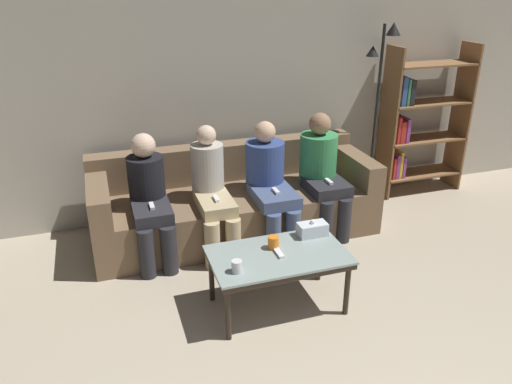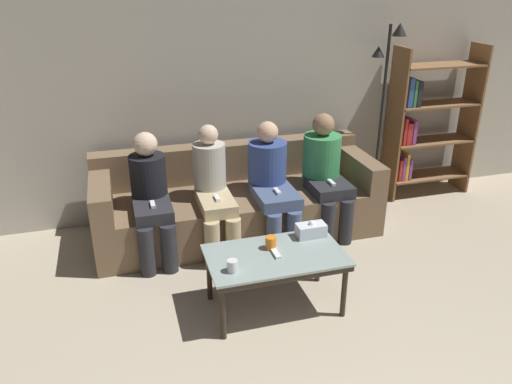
{
  "view_description": "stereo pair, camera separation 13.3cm",
  "coord_description": "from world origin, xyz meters",
  "px_view_note": "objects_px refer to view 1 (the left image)",
  "views": [
    {
      "loc": [
        -1.14,
        -0.65,
        2.27
      ],
      "look_at": [
        0.0,
        2.8,
        0.67
      ],
      "focal_mm": 35.0,
      "sensor_mm": 36.0,
      "label": 1
    },
    {
      "loc": [
        -1.01,
        -0.69,
        2.27
      ],
      "look_at": [
        0.0,
        2.8,
        0.67
      ],
      "focal_mm": 35.0,
      "sensor_mm": 36.0,
      "label": 2
    }
  ],
  "objects_px": {
    "cup_near_left": "(237,266)",
    "seated_person_right_end": "(322,169)",
    "couch": "(234,203)",
    "seated_person_mid_right": "(269,179)",
    "cup_near_right": "(273,242)",
    "tissue_box": "(312,229)",
    "coffee_table": "(278,259)",
    "bookshelf": "(416,123)",
    "game_remote": "(278,252)",
    "standing_lamp": "(379,98)",
    "seated_person_left_end": "(149,195)",
    "seated_person_mid_left": "(212,189)"
  },
  "relations": [
    {
      "from": "cup_near_left",
      "to": "standing_lamp",
      "type": "height_order",
      "value": "standing_lamp"
    },
    {
      "from": "tissue_box",
      "to": "bookshelf",
      "type": "distance_m",
      "value": 2.31
    },
    {
      "from": "tissue_box",
      "to": "seated_person_mid_right",
      "type": "height_order",
      "value": "seated_person_mid_right"
    },
    {
      "from": "coffee_table",
      "to": "cup_near_right",
      "type": "height_order",
      "value": "cup_near_right"
    },
    {
      "from": "standing_lamp",
      "to": "seated_person_left_end",
      "type": "xyz_separation_m",
      "value": [
        -2.35,
        -0.39,
        -0.57
      ]
    },
    {
      "from": "couch",
      "to": "tissue_box",
      "type": "xyz_separation_m",
      "value": [
        0.31,
        -1.08,
        0.21
      ]
    },
    {
      "from": "cup_near_right",
      "to": "tissue_box",
      "type": "relative_size",
      "value": 0.43
    },
    {
      "from": "cup_near_left",
      "to": "seated_person_right_end",
      "type": "height_order",
      "value": "seated_person_right_end"
    },
    {
      "from": "cup_near_left",
      "to": "cup_near_right",
      "type": "distance_m",
      "value": 0.4
    },
    {
      "from": "seated_person_mid_left",
      "to": "seated_person_mid_right",
      "type": "relative_size",
      "value": 1.01
    },
    {
      "from": "standing_lamp",
      "to": "seated_person_mid_left",
      "type": "distance_m",
      "value": 1.95
    },
    {
      "from": "coffee_table",
      "to": "seated_person_mid_right",
      "type": "bearing_deg",
      "value": 73.97
    },
    {
      "from": "tissue_box",
      "to": "seated_person_mid_right",
      "type": "xyz_separation_m",
      "value": [
        -0.04,
        0.86,
        0.08
      ]
    },
    {
      "from": "coffee_table",
      "to": "cup_near_right",
      "type": "distance_m",
      "value": 0.13
    },
    {
      "from": "seated_person_left_end",
      "to": "game_remote",
      "type": "bearing_deg",
      "value": -53.43
    },
    {
      "from": "seated_person_left_end",
      "to": "seated_person_right_end",
      "type": "bearing_deg",
      "value": 1.01
    },
    {
      "from": "seated_person_mid_left",
      "to": "seated_person_mid_right",
      "type": "bearing_deg",
      "value": 2.19
    },
    {
      "from": "coffee_table",
      "to": "seated_person_left_end",
      "type": "relative_size",
      "value": 0.91
    },
    {
      "from": "bookshelf",
      "to": "seated_person_mid_left",
      "type": "xyz_separation_m",
      "value": [
        -2.4,
        -0.55,
        -0.22
      ]
    },
    {
      "from": "cup_near_right",
      "to": "seated_person_mid_right",
      "type": "xyz_separation_m",
      "value": [
        0.31,
        0.95,
        0.08
      ]
    },
    {
      "from": "couch",
      "to": "coffee_table",
      "type": "distance_m",
      "value": 1.26
    },
    {
      "from": "couch",
      "to": "seated_person_right_end",
      "type": "relative_size",
      "value": 2.32
    },
    {
      "from": "cup_near_right",
      "to": "seated_person_mid_left",
      "type": "distance_m",
      "value": 0.96
    },
    {
      "from": "cup_near_right",
      "to": "seated_person_right_end",
      "type": "distance_m",
      "value": 1.29
    },
    {
      "from": "coffee_table",
      "to": "seated_person_right_end",
      "type": "height_order",
      "value": "seated_person_right_end"
    },
    {
      "from": "seated_person_mid_left",
      "to": "seated_person_right_end",
      "type": "height_order",
      "value": "seated_person_right_end"
    },
    {
      "from": "standing_lamp",
      "to": "seated_person_mid_right",
      "type": "distance_m",
      "value": 1.45
    },
    {
      "from": "couch",
      "to": "seated_person_left_end",
      "type": "distance_m",
      "value": 0.88
    },
    {
      "from": "standing_lamp",
      "to": "bookshelf",
      "type": "bearing_deg",
      "value": 13.68
    },
    {
      "from": "cup_near_left",
      "to": "seated_person_right_end",
      "type": "distance_m",
      "value": 1.68
    },
    {
      "from": "couch",
      "to": "seated_person_mid_right",
      "type": "distance_m",
      "value": 0.45
    },
    {
      "from": "cup_near_right",
      "to": "bookshelf",
      "type": "distance_m",
      "value": 2.65
    },
    {
      "from": "coffee_table",
      "to": "cup_near_left",
      "type": "bearing_deg",
      "value": -158.72
    },
    {
      "from": "cup_near_right",
      "to": "standing_lamp",
      "type": "relative_size",
      "value": 0.05
    },
    {
      "from": "cup_near_right",
      "to": "seated_person_left_end",
      "type": "height_order",
      "value": "seated_person_left_end"
    },
    {
      "from": "coffee_table",
      "to": "seated_person_right_end",
      "type": "distance_m",
      "value": 1.36
    },
    {
      "from": "cup_near_right",
      "to": "standing_lamp",
      "type": "xyz_separation_m",
      "value": [
        1.59,
        1.34,
        0.64
      ]
    },
    {
      "from": "bookshelf",
      "to": "seated_person_right_end",
      "type": "bearing_deg",
      "value": -159.54
    },
    {
      "from": "couch",
      "to": "seated_person_left_end",
      "type": "relative_size",
      "value": 2.41
    },
    {
      "from": "coffee_table",
      "to": "bookshelf",
      "type": "xyz_separation_m",
      "value": [
        2.17,
        1.56,
        0.38
      ]
    },
    {
      "from": "seated_person_right_end",
      "to": "cup_near_left",
      "type": "bearing_deg",
      "value": -134.48
    },
    {
      "from": "game_remote",
      "to": "seated_person_left_end",
      "type": "xyz_separation_m",
      "value": [
        -0.77,
        1.03,
        0.11
      ]
    },
    {
      "from": "cup_near_left",
      "to": "seated_person_left_end",
      "type": "bearing_deg",
      "value": 109.83
    },
    {
      "from": "couch",
      "to": "seated_person_right_end",
      "type": "distance_m",
      "value": 0.88
    },
    {
      "from": "coffee_table",
      "to": "game_remote",
      "type": "xyz_separation_m",
      "value": [
        0.0,
        0.0,
        0.06
      ]
    },
    {
      "from": "couch",
      "to": "standing_lamp",
      "type": "relative_size",
      "value": 1.4
    },
    {
      "from": "bookshelf",
      "to": "seated_person_right_end",
      "type": "relative_size",
      "value": 1.45
    },
    {
      "from": "cup_near_right",
      "to": "standing_lamp",
      "type": "height_order",
      "value": "standing_lamp"
    },
    {
      "from": "couch",
      "to": "cup_near_right",
      "type": "bearing_deg",
      "value": -91.93
    },
    {
      "from": "cup_near_right",
      "to": "seated_person_right_end",
      "type": "xyz_separation_m",
      "value": [
        0.84,
        0.98,
        0.1
      ]
    }
  ]
}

